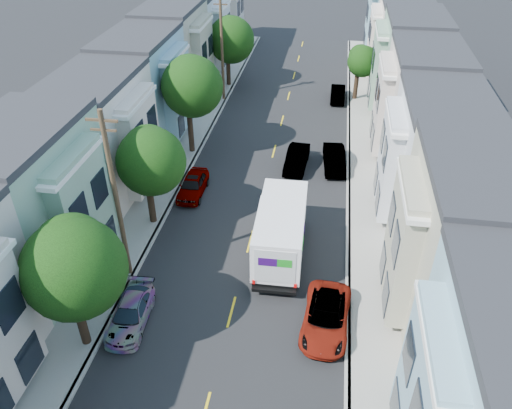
{
  "coord_description": "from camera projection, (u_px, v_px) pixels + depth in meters",
  "views": [
    {
      "loc": [
        4.12,
        -18.05,
        19.45
      ],
      "look_at": [
        0.23,
        6.93,
        2.2
      ],
      "focal_mm": 35.0,
      "sensor_mm": 36.0,
      "label": 1
    }
  ],
  "objects": [
    {
      "name": "utility_pole_near",
      "position": [
        117.0,
        200.0,
        25.75
      ],
      "size": [
        1.6,
        0.26,
        10.0
      ],
      "color": "#42301E",
      "rests_on": "ground"
    },
    {
      "name": "centerline",
      "position": [
        269.0,
        170.0,
        38.46
      ],
      "size": [
        0.12,
        70.0,
        0.01
      ],
      "primitive_type": "cube",
      "color": "gold",
      "rests_on": "ground"
    },
    {
      "name": "parked_right_d",
      "position": [
        338.0,
        94.0,
        49.41
      ],
      "size": [
        1.4,
        3.91,
        1.3
      ],
      "primitive_type": "imported",
      "rotation": [
        0.0,
        0.0,
        0.01
      ],
      "color": "black",
      "rests_on": "ground"
    },
    {
      "name": "parked_right_b",
      "position": [
        326.0,
        317.0,
        24.99
      ],
      "size": [
        2.58,
        5.06,
        1.37
      ],
      "primitive_type": "imported",
      "rotation": [
        0.0,
        0.0,
        -0.07
      ],
      "color": "#BCBCBC",
      "rests_on": "ground"
    },
    {
      "name": "parked_left_d",
      "position": [
        193.0,
        185.0,
        35.26
      ],
      "size": [
        1.69,
        4.37,
        1.41
      ],
      "primitive_type": "imported",
      "rotation": [
        0.0,
        0.0,
        0.0
      ],
      "color": "#451407",
      "rests_on": "ground"
    },
    {
      "name": "tree_c",
      "position": [
        150.0,
        162.0,
        30.17
      ],
      "size": [
        4.24,
        4.24,
        6.73
      ],
      "color": "black",
      "rests_on": "ground"
    },
    {
      "name": "tree_e",
      "position": [
        230.0,
        40.0,
        50.39
      ],
      "size": [
        4.7,
        4.7,
        7.17
      ],
      "color": "black",
      "rests_on": "ground"
    },
    {
      "name": "townhouse_row_left",
      "position": [
        131.0,
        159.0,
        39.88
      ],
      "size": [
        5.0,
        70.0,
        8.5
      ],
      "primitive_type": "cube",
      "color": "silver",
      "rests_on": "ground"
    },
    {
      "name": "sidewalk_left",
      "position": [
        177.0,
        162.0,
        39.35
      ],
      "size": [
        2.6,
        70.0,
        0.15
      ],
      "primitive_type": "cube",
      "color": "gray",
      "rests_on": "ground"
    },
    {
      "name": "sidewalk_right",
      "position": [
        366.0,
        176.0,
        37.48
      ],
      "size": [
        2.6,
        70.0,
        0.15
      ],
      "primitive_type": "cube",
      "color": "gray",
      "rests_on": "ground"
    },
    {
      "name": "tree_far_r",
      "position": [
        362.0,
        62.0,
        47.76
      ],
      "size": [
        2.98,
        2.98,
        5.38
      ],
      "color": "black",
      "rests_on": "ground"
    },
    {
      "name": "townhouse_row_right",
      "position": [
        418.0,
        181.0,
        37.04
      ],
      "size": [
        5.0,
        70.0,
        8.5
      ],
      "primitive_type": "cube",
      "color": "silver",
      "rests_on": "ground"
    },
    {
      "name": "curb_left",
      "position": [
        193.0,
        163.0,
        39.19
      ],
      "size": [
        0.3,
        70.0,
        0.15
      ],
      "primitive_type": "cube",
      "color": "gray",
      "rests_on": "ground"
    },
    {
      "name": "ground",
      "position": [
        231.0,
        312.0,
        26.22
      ],
      "size": [
        160.0,
        160.0,
        0.0
      ],
      "primitive_type": "plane",
      "color": "black",
      "rests_on": "ground"
    },
    {
      "name": "tree_d",
      "position": [
        191.0,
        87.0,
        37.64
      ],
      "size": [
        4.7,
        4.7,
        7.96
      ],
      "color": "black",
      "rests_on": "ground"
    },
    {
      "name": "tree_b",
      "position": [
        73.0,
        269.0,
        21.72
      ],
      "size": [
        4.61,
        4.61,
        7.21
      ],
      "color": "black",
      "rests_on": "ground"
    },
    {
      "name": "utility_pole_far",
      "position": [
        222.0,
        48.0,
        46.97
      ],
      "size": [
        1.6,
        0.26,
        10.0
      ],
      "color": "#42301E",
      "rests_on": "ground"
    },
    {
      "name": "fedex_truck",
      "position": [
        281.0,
        230.0,
        28.96
      ],
      "size": [
        2.71,
        7.04,
        3.38
      ],
      "rotation": [
        0.0,
        0.0,
        0.02
      ],
      "color": "silver",
      "rests_on": "ground"
    },
    {
      "name": "lead_sedan",
      "position": [
        297.0,
        159.0,
        38.36
      ],
      "size": [
        1.8,
        4.43,
        1.45
      ],
      "primitive_type": "imported",
      "rotation": [
        0.0,
        0.0,
        -0.06
      ],
      "color": "black",
      "rests_on": "ground"
    },
    {
      "name": "curb_right",
      "position": [
        348.0,
        175.0,
        37.65
      ],
      "size": [
        0.3,
        70.0,
        0.15
      ],
      "primitive_type": "cube",
      "color": "gray",
      "rests_on": "ground"
    },
    {
      "name": "parked_left_c",
      "position": [
        131.0,
        314.0,
        25.27
      ],
      "size": [
        2.01,
        4.27,
        1.25
      ],
      "primitive_type": "imported",
      "rotation": [
        0.0,
        0.0,
        0.06
      ],
      "color": "#969696",
      "rests_on": "ground"
    },
    {
      "name": "parked_right_c",
      "position": [
        334.0,
        159.0,
        38.31
      ],
      "size": [
        1.95,
        4.51,
        1.46
      ],
      "primitive_type": "imported",
      "rotation": [
        0.0,
        0.0,
        0.09
      ],
      "color": "black",
      "rests_on": "ground"
    },
    {
      "name": "road_slab",
      "position": [
        269.0,
        170.0,
        38.46
      ],
      "size": [
        12.0,
        70.0,
        0.02
      ],
      "primitive_type": "cube",
      "color": "black",
      "rests_on": "ground"
    }
  ]
}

